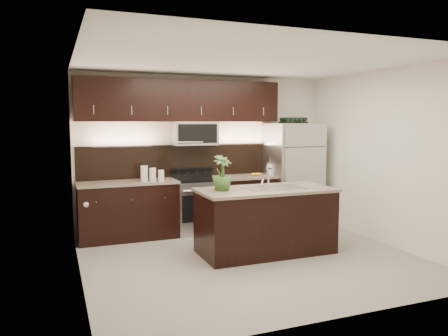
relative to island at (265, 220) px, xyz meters
name	(u,v)px	position (x,y,z in m)	size (l,w,h in m)	color
ground	(251,259)	(-0.32, -0.20, -0.47)	(4.50, 4.50, 0.00)	gray
room_walls	(246,137)	(-0.43, -0.24, 1.22)	(4.52, 4.02, 2.71)	silver
counter_run	(185,206)	(-0.77, 1.49, 0.00)	(3.51, 0.65, 0.94)	black
upper_fixtures	(183,107)	(-0.75, 1.64, 1.67)	(3.49, 0.40, 1.66)	black
island	(265,220)	(0.00, 0.00, 0.00)	(1.96, 0.96, 0.94)	black
sink_faucet	(275,187)	(0.15, 0.01, 0.48)	(0.84, 0.50, 0.28)	silver
refrigerator	(292,174)	(1.28, 1.43, 0.46)	(0.90, 0.81, 1.87)	#B2B2B7
wine_rack	(293,121)	(1.28, 1.43, 1.45)	(0.46, 0.29, 0.11)	black
plant	(222,173)	(-0.65, 0.06, 0.71)	(0.28, 0.28, 0.49)	#345522
canisters	(151,174)	(-1.37, 1.40, 0.58)	(0.36, 0.22, 0.25)	silver
french_press	(269,169)	(0.80, 1.44, 0.58)	(0.11, 0.11, 0.31)	silver
bananas	(253,174)	(0.46, 1.41, 0.50)	(0.19, 0.15, 0.06)	gold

